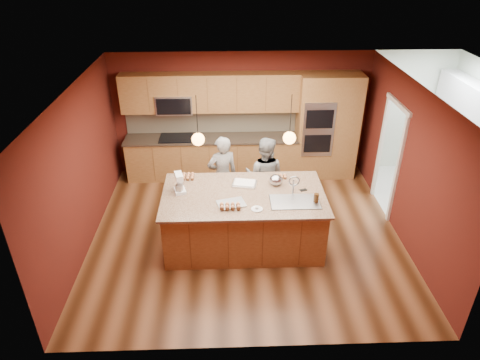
{
  "coord_description": "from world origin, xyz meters",
  "views": [
    {
      "loc": [
        -0.34,
        -6.31,
        4.71
      ],
      "look_at": [
        -0.11,
        -0.1,
        1.17
      ],
      "focal_mm": 32.0,
      "sensor_mm": 36.0,
      "label": 1
    }
  ],
  "objects_px": {
    "stand_mixer": "(179,184)",
    "mixing_bowl": "(276,180)",
    "person_left": "(222,176)",
    "person_right": "(264,176)",
    "island": "(244,218)"
  },
  "relations": [
    {
      "from": "person_right",
      "to": "mixing_bowl",
      "type": "bearing_deg",
      "value": 116.0
    },
    {
      "from": "island",
      "to": "stand_mixer",
      "type": "height_order",
      "value": "island"
    },
    {
      "from": "mixing_bowl",
      "to": "island",
      "type": "bearing_deg",
      "value": -151.71
    },
    {
      "from": "mixing_bowl",
      "to": "stand_mixer",
      "type": "bearing_deg",
      "value": -173.83
    },
    {
      "from": "person_left",
      "to": "stand_mixer",
      "type": "distance_m",
      "value": 1.19
    },
    {
      "from": "stand_mixer",
      "to": "mixing_bowl",
      "type": "height_order",
      "value": "stand_mixer"
    },
    {
      "from": "stand_mixer",
      "to": "mixing_bowl",
      "type": "bearing_deg",
      "value": -9.21
    },
    {
      "from": "stand_mixer",
      "to": "island",
      "type": "bearing_deg",
      "value": -21.72
    },
    {
      "from": "person_left",
      "to": "mixing_bowl",
      "type": "xyz_separation_m",
      "value": [
        0.92,
        -0.72,
        0.29
      ]
    },
    {
      "from": "person_right",
      "to": "stand_mixer",
      "type": "xyz_separation_m",
      "value": [
        -1.5,
        -0.89,
        0.37
      ]
    },
    {
      "from": "person_left",
      "to": "stand_mixer",
      "type": "height_order",
      "value": "person_left"
    },
    {
      "from": "person_left",
      "to": "person_right",
      "type": "relative_size",
      "value": 1.02
    },
    {
      "from": "person_right",
      "to": "stand_mixer",
      "type": "distance_m",
      "value": 1.78
    },
    {
      "from": "stand_mixer",
      "to": "mixing_bowl",
      "type": "relative_size",
      "value": 1.48
    },
    {
      "from": "island",
      "to": "person_right",
      "type": "distance_m",
      "value": 1.13
    }
  ]
}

